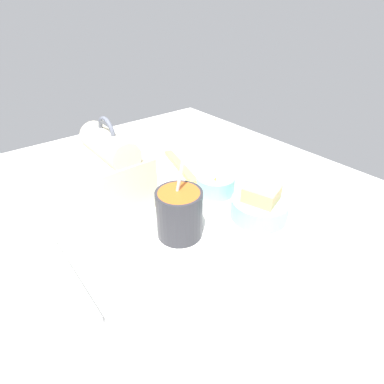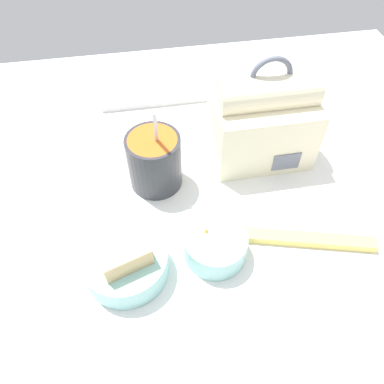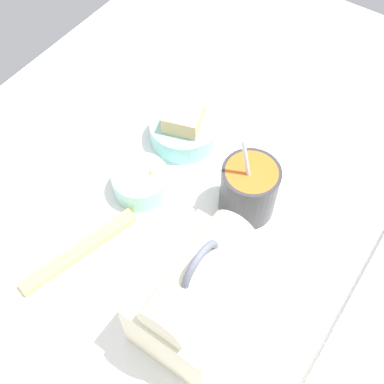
{
  "view_description": "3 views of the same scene",
  "coord_description": "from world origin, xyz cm",
  "px_view_note": "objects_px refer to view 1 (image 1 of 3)",
  "views": [
    {
      "loc": [
        -44.47,
        36.36,
        46.52
      ],
      "look_at": [
        3.44,
        -2.3,
        7.0
      ],
      "focal_mm": 28.0,
      "sensor_mm": 36.0,
      "label": 1
    },
    {
      "loc": [
        -3.73,
        -43.59,
        57.72
      ],
      "look_at": [
        3.44,
        -2.3,
        7.0
      ],
      "focal_mm": 35.0,
      "sensor_mm": 36.0,
      "label": 2
    },
    {
      "loc": [
        41.83,
        24.31,
        77.4
      ],
      "look_at": [
        3.44,
        -2.3,
        7.0
      ],
      "focal_mm": 45.0,
      "sensor_mm": 36.0,
      "label": 3
    }
  ],
  "objects_px": {
    "soup_cup": "(179,213)",
    "bento_bowl_snacks": "(216,184)",
    "keyboard": "(34,273)",
    "bento_bowl_sandwich": "(260,206)",
    "chopstick_case": "(181,167)",
    "lunch_bag": "(113,170)"
  },
  "relations": [
    {
      "from": "keyboard",
      "to": "bento_bowl_sandwich",
      "type": "xyz_separation_m",
      "value": [
        -0.14,
        -0.48,
        0.02
      ]
    },
    {
      "from": "lunch_bag",
      "to": "bento_bowl_snacks",
      "type": "height_order",
      "value": "lunch_bag"
    },
    {
      "from": "lunch_bag",
      "to": "bento_bowl_snacks",
      "type": "relative_size",
      "value": 2.14
    },
    {
      "from": "soup_cup",
      "to": "bento_bowl_sandwich",
      "type": "distance_m",
      "value": 0.2
    },
    {
      "from": "bento_bowl_sandwich",
      "to": "chopstick_case",
      "type": "xyz_separation_m",
      "value": [
        0.31,
        0.0,
        -0.02
      ]
    },
    {
      "from": "soup_cup",
      "to": "bento_bowl_snacks",
      "type": "distance_m",
      "value": 0.2
    },
    {
      "from": "soup_cup",
      "to": "bento_bowl_snacks",
      "type": "xyz_separation_m",
      "value": [
        0.08,
        -0.18,
        -0.03
      ]
    },
    {
      "from": "soup_cup",
      "to": "chopstick_case",
      "type": "height_order",
      "value": "soup_cup"
    },
    {
      "from": "keyboard",
      "to": "chopstick_case",
      "type": "height_order",
      "value": "keyboard"
    },
    {
      "from": "chopstick_case",
      "to": "keyboard",
      "type": "bearing_deg",
      "value": 109.92
    },
    {
      "from": "keyboard",
      "to": "lunch_bag",
      "type": "distance_m",
      "value": 0.3
    },
    {
      "from": "lunch_bag",
      "to": "chopstick_case",
      "type": "relative_size",
      "value": 1.0
    },
    {
      "from": "bento_bowl_snacks",
      "to": "lunch_bag",
      "type": "bearing_deg",
      "value": 57.97
    },
    {
      "from": "bento_bowl_snacks",
      "to": "chopstick_case",
      "type": "relative_size",
      "value": 0.47
    },
    {
      "from": "lunch_bag",
      "to": "soup_cup",
      "type": "bearing_deg",
      "value": -168.65
    },
    {
      "from": "keyboard",
      "to": "soup_cup",
      "type": "distance_m",
      "value": 0.3
    },
    {
      "from": "soup_cup",
      "to": "bento_bowl_snacks",
      "type": "bearing_deg",
      "value": -66.54
    },
    {
      "from": "bento_bowl_snacks",
      "to": "soup_cup",
      "type": "bearing_deg",
      "value": 113.46
    },
    {
      "from": "keyboard",
      "to": "lunch_bag",
      "type": "bearing_deg",
      "value": -59.2
    },
    {
      "from": "bento_bowl_snacks",
      "to": "keyboard",
      "type": "bearing_deg",
      "value": 90.87
    },
    {
      "from": "lunch_bag",
      "to": "chopstick_case",
      "type": "xyz_separation_m",
      "value": [
        0.03,
        -0.23,
        -0.08
      ]
    },
    {
      "from": "lunch_bag",
      "to": "chopstick_case",
      "type": "distance_m",
      "value": 0.24
    }
  ]
}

